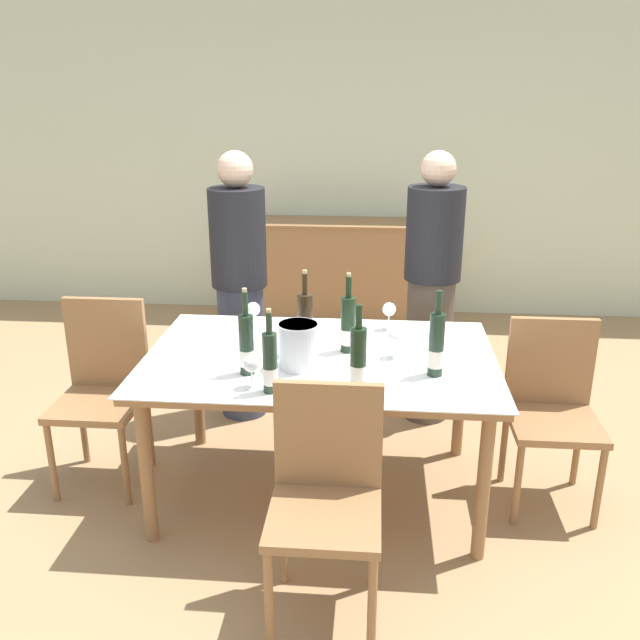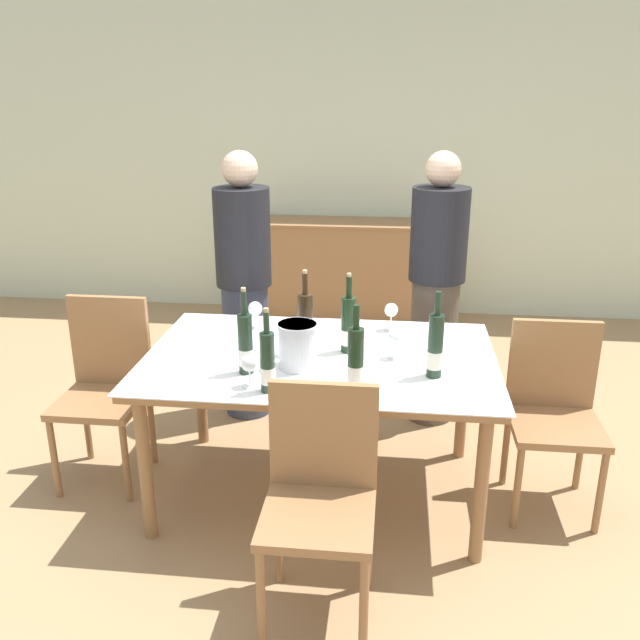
% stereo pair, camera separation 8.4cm
% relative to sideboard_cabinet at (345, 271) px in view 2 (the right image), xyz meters
% --- Properties ---
extents(ground_plane, '(12.00, 12.00, 0.00)m').
position_rel_sideboard_cabinet_xyz_m(ground_plane, '(0.09, -2.72, -0.43)').
color(ground_plane, '#A37F56').
extents(back_wall, '(8.00, 0.10, 2.80)m').
position_rel_sideboard_cabinet_xyz_m(back_wall, '(0.09, 0.29, 0.97)').
color(back_wall, beige).
rests_on(back_wall, ground_plane).
extents(sideboard_cabinet, '(1.64, 0.46, 0.86)m').
position_rel_sideboard_cabinet_xyz_m(sideboard_cabinet, '(0.00, 0.00, 0.00)').
color(sideboard_cabinet, '#996B42').
rests_on(sideboard_cabinet, ground_plane).
extents(dining_table, '(1.66, 1.07, 0.75)m').
position_rel_sideboard_cabinet_xyz_m(dining_table, '(0.09, -2.72, 0.25)').
color(dining_table, '#996B42').
rests_on(dining_table, ground_plane).
extents(ice_bucket, '(0.19, 0.19, 0.21)m').
position_rel_sideboard_cabinet_xyz_m(ice_bucket, '(0.00, -2.87, 0.43)').
color(ice_bucket, silver).
rests_on(ice_bucket, dining_table).
extents(wine_bottle_0, '(0.07, 0.07, 0.41)m').
position_rel_sideboard_cabinet_xyz_m(wine_bottle_0, '(0.01, -2.69, 0.46)').
color(wine_bottle_0, '#332314').
rests_on(wine_bottle_0, dining_table).
extents(wine_bottle_1, '(0.07, 0.07, 0.40)m').
position_rel_sideboard_cabinet_xyz_m(wine_bottle_1, '(-0.22, -2.95, 0.45)').
color(wine_bottle_1, '#1E3323').
rests_on(wine_bottle_1, dining_table).
extents(wine_bottle_2, '(0.06, 0.06, 0.37)m').
position_rel_sideboard_cabinet_xyz_m(wine_bottle_2, '(-0.09, -3.13, 0.45)').
color(wine_bottle_2, '#1E3323').
rests_on(wine_bottle_2, dining_table).
extents(wine_bottle_3, '(0.07, 0.07, 0.39)m').
position_rel_sideboard_cabinet_xyz_m(wine_bottle_3, '(0.61, -2.90, 0.46)').
color(wine_bottle_3, '#1E3323').
rests_on(wine_bottle_3, dining_table).
extents(wine_bottle_4, '(0.07, 0.07, 0.39)m').
position_rel_sideboard_cabinet_xyz_m(wine_bottle_4, '(0.21, -2.65, 0.45)').
color(wine_bottle_4, black).
rests_on(wine_bottle_4, dining_table).
extents(wine_bottle_5, '(0.07, 0.07, 0.38)m').
position_rel_sideboard_cabinet_xyz_m(wine_bottle_5, '(0.28, -3.09, 0.46)').
color(wine_bottle_5, black).
rests_on(wine_bottle_5, dining_table).
extents(wine_glass_0, '(0.07, 0.07, 0.14)m').
position_rel_sideboard_cabinet_xyz_m(wine_glass_0, '(0.44, -2.71, 0.42)').
color(wine_glass_0, white).
rests_on(wine_glass_0, dining_table).
extents(wine_glass_1, '(0.07, 0.07, 0.15)m').
position_rel_sideboard_cabinet_xyz_m(wine_glass_1, '(-0.29, -2.38, 0.42)').
color(wine_glass_1, white).
rests_on(wine_glass_1, dining_table).
extents(wine_glass_2, '(0.07, 0.07, 0.15)m').
position_rel_sideboard_cabinet_xyz_m(wine_glass_2, '(0.41, -2.33, 0.43)').
color(wine_glass_2, white).
rests_on(wine_glass_2, dining_table).
extents(wine_glass_3, '(0.07, 0.07, 0.14)m').
position_rel_sideboard_cabinet_xyz_m(wine_glass_3, '(-0.17, -3.10, 0.42)').
color(wine_glass_3, white).
rests_on(wine_glass_3, dining_table).
extents(chair_left_end, '(0.42, 0.42, 0.95)m').
position_rel_sideboard_cabinet_xyz_m(chair_left_end, '(-1.04, -2.63, 0.11)').
color(chair_left_end, '#996B42').
rests_on(chair_left_end, ground_plane).
extents(chair_right_end, '(0.42, 0.42, 0.91)m').
position_rel_sideboard_cabinet_xyz_m(chair_right_end, '(1.21, -2.63, 0.09)').
color(chair_right_end, '#996B42').
rests_on(chair_right_end, ground_plane).
extents(chair_near_front, '(0.42, 0.42, 0.92)m').
position_rel_sideboard_cabinet_xyz_m(chair_near_front, '(0.17, -3.49, 0.10)').
color(chair_near_front, '#996B42').
rests_on(chair_near_front, ground_plane).
extents(person_host, '(0.33, 0.33, 1.62)m').
position_rel_sideboard_cabinet_xyz_m(person_host, '(-0.47, -1.86, 0.38)').
color(person_host, '#383F56').
rests_on(person_host, ground_plane).
extents(person_guest_left, '(0.33, 0.33, 1.63)m').
position_rel_sideboard_cabinet_xyz_m(person_guest_left, '(0.67, -1.82, 0.38)').
color(person_guest_left, '#51473D').
rests_on(person_guest_left, ground_plane).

